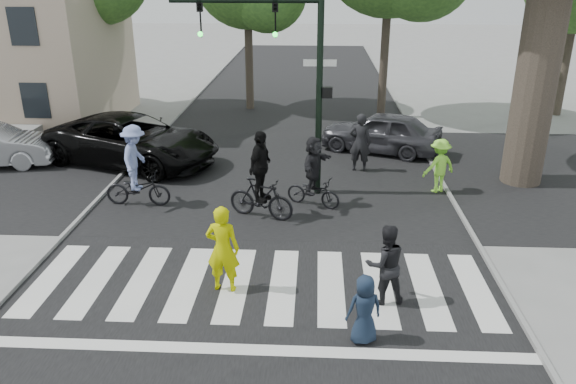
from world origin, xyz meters
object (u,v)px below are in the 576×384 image
pedestrian_child (364,309)px  pedestrian_adult (385,264)px  cyclist_mid (261,183)px  car_suv (132,140)px  traffic_signal (289,59)px  cyclist_left (136,171)px  car_grey (381,132)px  pedestrian_woman (223,249)px  cyclist_right (314,176)px

pedestrian_child → pedestrian_adult: (0.50, 1.32, 0.18)m
cyclist_mid → car_suv: (-4.73, 4.20, -0.15)m
traffic_signal → car_suv: size_ratio=1.01×
traffic_signal → cyclist_left: (-4.14, -1.12, -2.91)m
pedestrian_adult → car_grey: bearing=-107.3°
cyclist_mid → car_suv: bearing=138.4°
cyclist_left → pedestrian_woman: bearing=-54.4°
pedestrian_woman → cyclist_mid: cyclist_mid is taller
car_grey → car_suv: bearing=-57.3°
car_suv → car_grey: car_suv is taller
pedestrian_adult → cyclist_left: cyclist_left is taller
car_suv → pedestrian_adult: bearing=-116.8°
traffic_signal → pedestrian_woman: 6.28m
cyclist_left → car_grey: (7.25, 5.30, -0.27)m
traffic_signal → cyclist_right: (0.73, -0.94, -3.01)m
traffic_signal → cyclist_left: bearing=-164.8°
cyclist_mid → pedestrian_child: bearing=-66.0°
car_grey → pedestrian_woman: bearing=-2.6°
pedestrian_woman → cyclist_right: bearing=-106.3°
pedestrian_child → cyclist_mid: size_ratio=0.55×
pedestrian_adult → cyclist_left: bearing=-47.9°
traffic_signal → pedestrian_child: 7.92m
pedestrian_child → pedestrian_woman: bearing=-45.1°
pedestrian_adult → cyclist_mid: cyclist_mid is taller
pedestrian_child → car_suv: bearing=-68.1°
pedestrian_child → pedestrian_adult: pedestrian_adult is taller
car_suv → car_grey: (8.47, 1.78, -0.10)m
cyclist_left → cyclist_right: bearing=2.1°
pedestrian_woman → pedestrian_child: 3.17m
pedestrian_woman → car_grey: size_ratio=0.44×
pedestrian_adult → car_grey: 9.92m
cyclist_left → cyclist_mid: 3.57m
cyclist_right → car_grey: size_ratio=0.47×
pedestrian_child → cyclist_right: size_ratio=0.65×
pedestrian_child → cyclist_mid: bearing=-81.0°
pedestrian_child → pedestrian_adult: 1.42m
car_suv → car_grey: bearing=-57.9°
pedestrian_woman → cyclist_left: 5.31m
pedestrian_adult → car_suv: size_ratio=0.28×
traffic_signal → cyclist_mid: 3.50m
cyclist_right → cyclist_mid: bearing=-147.6°
pedestrian_child → car_suv: (-7.05, 9.41, 0.17)m
pedestrian_adult → pedestrian_child: bearing=57.4°
cyclist_right → car_suv: cyclist_right is taller
traffic_signal → pedestrian_adult: (2.17, -5.71, -3.07)m
pedestrian_woman → cyclist_mid: size_ratio=0.79×
pedestrian_child → cyclist_left: 8.29m
cyclist_mid → car_grey: (3.74, 5.98, -0.25)m
pedestrian_adult → cyclist_mid: (-2.81, 3.89, 0.15)m
traffic_signal → pedestrian_adult: traffic_signal is taller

